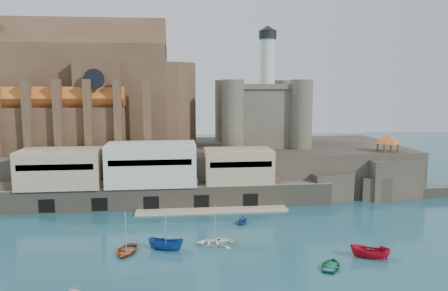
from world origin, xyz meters
name	(u,v)px	position (x,y,z in m)	size (l,w,h in m)	color
ground	(209,244)	(0.00, 0.00, 0.00)	(300.00, 300.00, 0.00)	#1A4856
promontory	(196,167)	(-0.19, 39.37, 4.92)	(100.00, 36.00, 10.00)	#2B2620
quay	(151,177)	(-10.19, 23.07, 6.07)	(70.00, 12.00, 13.05)	#6B6555
church	(95,96)	(-24.13, 41.85, 22.13)	(47.00, 25.93, 30.51)	#473121
castle_keep	(261,111)	(16.08, 41.08, 18.31)	(21.20, 21.20, 29.30)	#4A463A
rock_outcrop	(386,178)	(42.00, 25.84, 4.02)	(14.50, 10.50, 8.70)	#2B2620
pavilion	(388,140)	(42.00, 26.00, 12.73)	(6.40, 6.40, 5.40)	#473121
boat_0	(126,253)	(-12.54, -2.14, 0.00)	(4.16, 1.21, 5.82)	#AC3A13
boat_2	(166,250)	(-6.67, -1.59, 0.00)	(2.14, 2.19, 5.68)	navy
boat_3	(331,267)	(16.09, -10.48, 0.00)	(3.63, 1.05, 5.09)	#156D35
boat_5	(370,258)	(22.72, -8.11, 0.00)	(2.12, 2.18, 5.64)	#AD0C1E
boat_6	(215,244)	(0.94, -0.16, 0.00)	(4.47, 1.30, 6.26)	white
boat_7	(242,224)	(6.67, 9.47, 0.00)	(2.99, 1.83, 3.47)	navy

